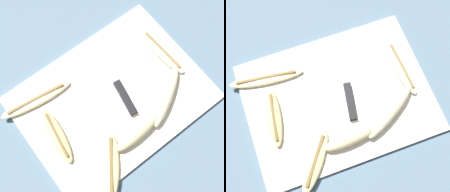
# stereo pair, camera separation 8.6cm
# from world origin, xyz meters

# --- Properties ---
(ground_plane) EXTENTS (4.00, 4.00, 0.00)m
(ground_plane) POSITION_xyz_m (0.00, 0.00, 0.00)
(ground_plane) COLOR slate
(cutting_board) EXTENTS (0.51, 0.38, 0.01)m
(cutting_board) POSITION_xyz_m (0.00, 0.00, 0.01)
(cutting_board) COLOR white
(cutting_board) RESTS_ON ground_plane
(knife) EXTENTS (0.07, 0.25, 0.02)m
(knife) POSITION_xyz_m (0.03, -0.00, 0.02)
(knife) COLOR black
(knife) RESTS_ON cutting_board
(banana_spotted_left) EXTENTS (0.06, 0.17, 0.02)m
(banana_spotted_left) POSITION_xyz_m (-0.18, 0.00, 0.02)
(banana_spotted_left) COLOR #DBC684
(banana_spotted_left) RESTS_ON cutting_board
(banana_cream_curved) EXTENTS (0.21, 0.07, 0.02)m
(banana_cream_curved) POSITION_xyz_m (-0.17, 0.12, 0.02)
(banana_cream_curved) COLOR beige
(banana_cream_curved) RESTS_ON cutting_board
(banana_pale_long) EXTENTS (0.18, 0.13, 0.04)m
(banana_pale_long) POSITION_xyz_m (0.12, -0.09, 0.03)
(banana_pale_long) COLOR beige
(banana_pale_long) RESTS_ON cutting_board
(banana_soft_right) EXTENTS (0.17, 0.06, 0.04)m
(banana_soft_right) POSITION_xyz_m (-0.00, -0.12, 0.03)
(banana_soft_right) COLOR beige
(banana_soft_right) RESTS_ON cutting_board
(banana_mellow_near) EXTENTS (0.14, 0.16, 0.02)m
(banana_mellow_near) POSITION_xyz_m (-0.12, -0.15, 0.02)
(banana_mellow_near) COLOR beige
(banana_mellow_near) RESTS_ON cutting_board
(banana_bright_far) EXTENTS (0.05, 0.18, 0.02)m
(banana_bright_far) POSITION_xyz_m (0.20, 0.02, 0.02)
(banana_bright_far) COLOR beige
(banana_bright_far) RESTS_ON cutting_board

